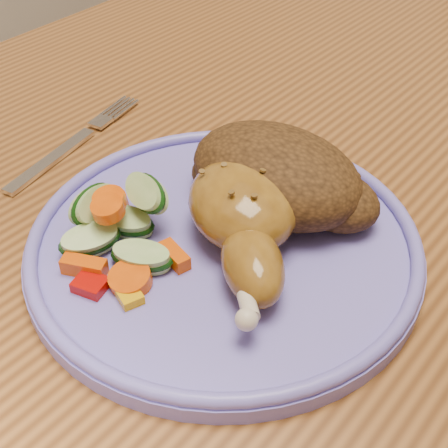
% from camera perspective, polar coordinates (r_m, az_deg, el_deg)
% --- Properties ---
extents(dining_table, '(0.90, 1.40, 0.75)m').
position_cam_1_polar(dining_table, '(0.59, 10.41, -2.12)').
color(dining_table, brown).
rests_on(dining_table, ground).
extents(plate, '(0.28, 0.28, 0.01)m').
position_cam_1_polar(plate, '(0.45, 0.00, -2.05)').
color(plate, '#7167D3').
rests_on(plate, dining_table).
extents(plate_rim, '(0.28, 0.28, 0.01)m').
position_cam_1_polar(plate_rim, '(0.44, 0.00, -0.99)').
color(plate_rim, '#7167D3').
rests_on(plate_rim, plate).
extents(chicken_leg, '(0.14, 0.14, 0.05)m').
position_cam_1_polar(chicken_leg, '(0.43, 1.90, 0.58)').
color(chicken_leg, '#8F611D').
rests_on(chicken_leg, plate).
extents(rice_pilaf, '(0.15, 0.10, 0.06)m').
position_cam_1_polar(rice_pilaf, '(0.47, 5.09, 4.29)').
color(rice_pilaf, '#492C12').
rests_on(rice_pilaf, plate).
extents(vegetable_pile, '(0.10, 0.11, 0.05)m').
position_cam_1_polar(vegetable_pile, '(0.44, -9.62, -0.32)').
color(vegetable_pile, '#A50A05').
rests_on(vegetable_pile, plate).
extents(fork, '(0.04, 0.15, 0.00)m').
position_cam_1_polar(fork, '(0.57, -13.89, 7.01)').
color(fork, silver).
rests_on(fork, dining_table).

